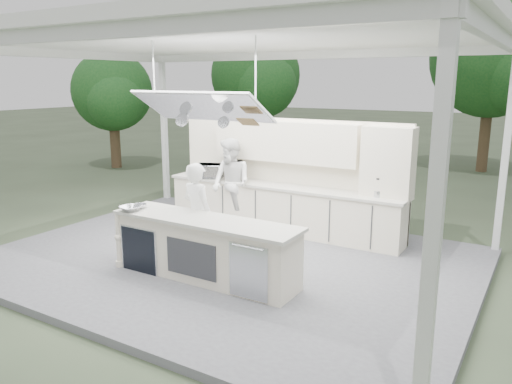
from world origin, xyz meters
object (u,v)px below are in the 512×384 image
Objects in this scene: back_counter at (281,208)px; sous_chef at (231,184)px; head_chef at (198,214)px; demo_island at (204,248)px.

sous_chef is at bearing -160.09° from back_counter.
sous_chef reaches higher than head_chef.
demo_island is at bearing -45.52° from sous_chef.
demo_island is 0.61× the size of back_counter.
sous_chef is at bearing -58.70° from head_chef.
back_counter is at bearing 39.45° from sous_chef.
demo_island is 2.82m from back_counter.
demo_island is 0.74m from head_chef.
demo_island and back_counter have the same top height.
sous_chef is (-1.14, 2.46, 0.45)m from demo_island.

